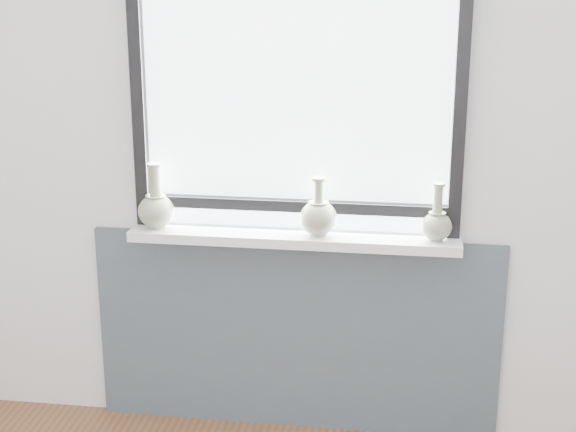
# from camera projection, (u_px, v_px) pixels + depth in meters

# --- Properties ---
(back_wall) EXTENTS (3.60, 0.02, 2.60)m
(back_wall) POSITION_uv_depth(u_px,v_px,m) (297.00, 129.00, 3.48)
(back_wall) COLOR silver
(back_wall) RESTS_ON ground
(apron_panel) EXTENTS (1.70, 0.03, 0.86)m
(apron_panel) POSITION_uv_depth(u_px,v_px,m) (296.00, 334.00, 3.71)
(apron_panel) COLOR #414F58
(apron_panel) RESTS_ON ground
(windowsill) EXTENTS (1.32, 0.18, 0.04)m
(windowsill) POSITION_uv_depth(u_px,v_px,m) (294.00, 238.00, 3.51)
(windowsill) COLOR silver
(windowsill) RESTS_ON apron_panel
(window) EXTENTS (1.30, 0.06, 1.05)m
(window) POSITION_uv_depth(u_px,v_px,m) (296.00, 95.00, 3.40)
(window) COLOR black
(window) RESTS_ON windowsill
(vase_a) EXTENTS (0.15, 0.15, 0.27)m
(vase_a) POSITION_uv_depth(u_px,v_px,m) (156.00, 208.00, 3.55)
(vase_a) COLOR gray
(vase_a) RESTS_ON windowsill
(vase_b) EXTENTS (0.15, 0.15, 0.23)m
(vase_b) POSITION_uv_depth(u_px,v_px,m) (318.00, 216.00, 3.46)
(vase_b) COLOR gray
(vase_b) RESTS_ON windowsill
(vase_c) EXTENTS (0.12, 0.12, 0.23)m
(vase_c) POSITION_uv_depth(u_px,v_px,m) (437.00, 223.00, 3.40)
(vase_c) COLOR gray
(vase_c) RESTS_ON windowsill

